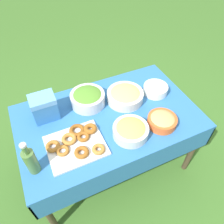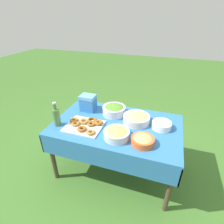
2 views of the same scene
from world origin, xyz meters
name	(u,v)px [view 2 (image 2 of 2)]	position (x,y,z in m)	size (l,w,h in m)	color
ground_plane	(116,167)	(0.00, 0.00, 0.00)	(14.00, 14.00, 0.00)	#3D6B28
picnic_table	(116,130)	(0.00, 0.00, 0.60)	(1.42, 0.88, 0.69)	#2D6BB2
salad_bowl	(114,110)	(-0.09, 0.20, 0.76)	(0.28, 0.28, 0.13)	silver
pasta_bowl	(136,118)	(0.20, 0.11, 0.75)	(0.30, 0.30, 0.11)	silver
donut_platter	(85,125)	(-0.31, -0.15, 0.71)	(0.42, 0.35, 0.05)	silver
plate_stack	(162,125)	(0.49, 0.08, 0.73)	(0.21, 0.21, 0.07)	white
olive_oil_bottle	(57,117)	(-0.62, -0.23, 0.80)	(0.08, 0.08, 0.28)	#4C7238
bread_bowl	(143,140)	(0.34, -0.25, 0.74)	(0.22, 0.22, 0.09)	#E05B28
fruit_bowl	(117,133)	(0.07, -0.24, 0.74)	(0.26, 0.26, 0.10)	silver
cooler_box	(88,103)	(-0.44, 0.20, 0.80)	(0.19, 0.15, 0.21)	#3372B7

